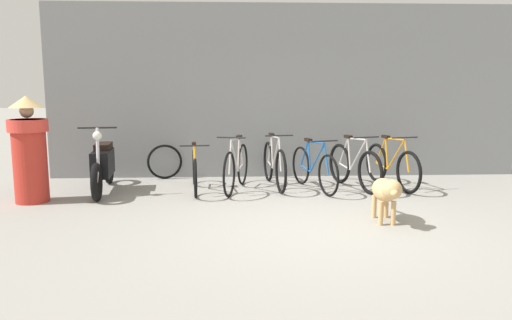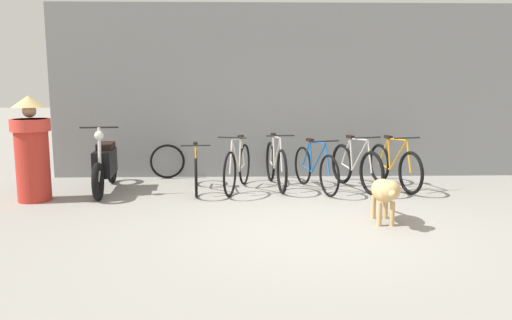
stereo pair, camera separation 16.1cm
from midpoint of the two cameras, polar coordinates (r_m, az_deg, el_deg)
name	(u,v)px [view 2 (the right image)]	position (r m, az deg, el deg)	size (l,w,h in m)	color
ground_plane	(314,228)	(6.20, 7.39, -7.75)	(60.00, 60.00, 0.00)	gray
shop_wall_back	(289,92)	(9.42, 4.28, 7.80)	(8.80, 0.20, 3.19)	slate
bicycle_0	(196,171)	(8.22, -6.31, -1.22)	(0.46, 1.62, 0.80)	black
bicycle_1	(238,167)	(8.19, -1.55, -0.85)	(0.52, 1.65, 0.93)	black
bicycle_2	(276,165)	(8.47, 2.82, -0.55)	(0.46, 1.75, 0.93)	black
bicycle_3	(315,169)	(8.28, 7.34, -0.98)	(0.59, 1.61, 0.86)	black
bicycle_4	(356,167)	(8.49, 11.88, -0.79)	(0.60, 1.61, 0.91)	black
bicycle_5	(394,166)	(8.72, 16.00, -0.72)	(0.53, 1.66, 0.90)	black
motorcycle	(105,165)	(8.46, -16.35, -0.56)	(0.58, 1.93, 1.09)	black
stray_dog	(385,192)	(6.46, 15.20, -3.54)	(0.31, 1.03, 0.61)	tan
person_in_robes	(32,148)	(8.08, -23.73, 1.24)	(0.80, 0.80, 1.57)	#B72D23
spare_tire_left	(167,161)	(9.33, -9.60, -0.17)	(0.64, 0.15, 0.64)	black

